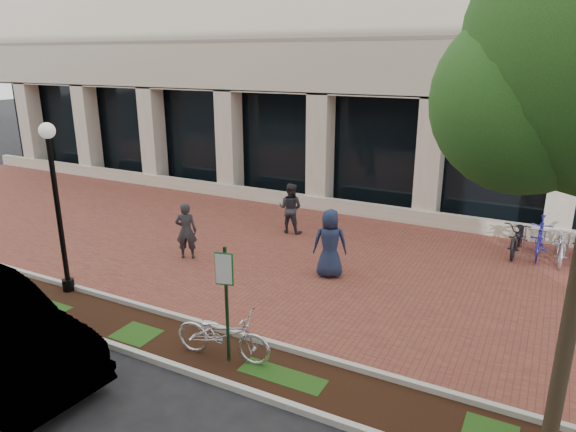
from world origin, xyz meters
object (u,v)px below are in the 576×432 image
at_px(pedestrian_right, 330,243).
at_px(parking_sign, 226,290).
at_px(locked_bicycle, 223,334).
at_px(pedestrian_left, 186,231).
at_px(lamppost, 57,200).
at_px(bollard, 574,274).
at_px(pedestrian_mid, 290,208).
at_px(bike_rack_cluster, 572,243).

bearing_deg(pedestrian_right, parking_sign, 65.49).
relative_size(locked_bicycle, pedestrian_left, 1.18).
xyz_separation_m(lamppost, bollard, (10.82, 5.57, -1.82)).
height_order(pedestrian_mid, bollard, pedestrian_mid).
distance_m(pedestrian_left, pedestrian_mid, 3.66).
relative_size(pedestrian_mid, bollard, 1.73).
height_order(pedestrian_left, bike_rack_cluster, pedestrian_left).
bearing_deg(locked_bicycle, pedestrian_mid, 9.47).
bearing_deg(pedestrian_mid, locked_bicycle, 102.65).
height_order(parking_sign, lamppost, lamppost).
relative_size(lamppost, locked_bicycle, 2.13).
bearing_deg(bollard, pedestrian_mid, 174.50).
bearing_deg(pedestrian_left, bike_rack_cluster, 178.40).
height_order(pedestrian_right, bike_rack_cluster, pedestrian_right).
xyz_separation_m(pedestrian_right, bike_rack_cluster, (5.52, 3.97, -0.35)).
bearing_deg(locked_bicycle, bollard, -51.13).
bearing_deg(parking_sign, pedestrian_right, 73.86).
xyz_separation_m(parking_sign, pedestrian_mid, (-2.36, 7.06, -0.64)).
bearing_deg(bike_rack_cluster, lamppost, -146.42).
bearing_deg(pedestrian_mid, pedestrian_left, 59.95).
distance_m(pedestrian_mid, bollard, 8.09).
distance_m(locked_bicycle, bike_rack_cluster, 10.19).
bearing_deg(parking_sign, pedestrian_mid, 93.90).
xyz_separation_m(lamppost, bike_rack_cluster, (10.78, 7.73, -1.75)).
xyz_separation_m(lamppost, pedestrian_left, (1.22, 3.04, -1.49)).
bearing_deg(lamppost, bollard, 27.25).
distance_m(lamppost, bollard, 12.30).
distance_m(lamppost, bike_rack_cluster, 13.37).
distance_m(pedestrian_left, pedestrian_right, 4.10).
distance_m(locked_bicycle, pedestrian_right, 4.45).
relative_size(lamppost, bollard, 4.29).
height_order(parking_sign, locked_bicycle, parking_sign).
xyz_separation_m(pedestrian_mid, pedestrian_right, (2.48, -2.59, 0.08)).
xyz_separation_m(pedestrian_left, bollard, (9.59, 2.54, -0.33)).
bearing_deg(lamppost, parking_sign, -7.87).
height_order(pedestrian_mid, bike_rack_cluster, pedestrian_mid).
distance_m(bollard, bike_rack_cluster, 2.16).
bearing_deg(bollard, pedestrian_right, -161.95).
bearing_deg(pedestrian_right, pedestrian_mid, -69.16).
relative_size(parking_sign, pedestrian_right, 1.27).
height_order(parking_sign, bollard, parking_sign).
relative_size(pedestrian_left, bollard, 1.71).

